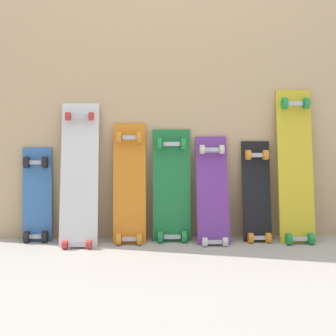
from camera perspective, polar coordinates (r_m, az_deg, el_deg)
The scene contains 9 objects.
ground_plane at distance 2.92m, azimuth -0.06°, elevation -8.63°, with size 12.00×12.00×0.00m, color #B2AAA0.
plywood_wall_panel at distance 2.90m, azimuth -0.11°, elevation 10.15°, with size 2.72×0.04×1.89m, color tan.
skateboard_blue at distance 2.93m, azimuth -15.74°, elevation -3.71°, with size 0.18×0.15×0.62m.
skateboard_white at distance 2.79m, azimuth -10.80°, elevation -1.46°, with size 0.22×0.29×0.91m.
skateboard_orange at distance 2.81m, azimuth -4.74°, elevation -2.45°, with size 0.20×0.23×0.77m.
skateboard_green at distance 2.83m, azimuth 0.45°, elevation -2.73°, with size 0.23×0.18×0.73m.
skateboard_purple at distance 2.81m, azimuth 5.48°, elevation -3.39°, with size 0.19×0.27×0.70m.
skateboard_black at distance 2.89m, azimuth 10.82°, elevation -3.42°, with size 0.17×0.21×0.67m.
skateboard_yellow at distance 2.91m, azimuth 15.37°, elevation -0.32°, with size 0.21×0.26×0.98m.
Camera 1 is at (-0.11, -2.82, 0.73)m, focal length 49.79 mm.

